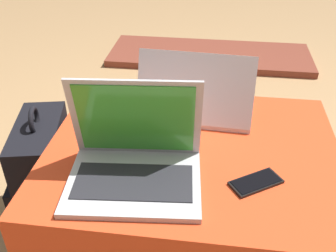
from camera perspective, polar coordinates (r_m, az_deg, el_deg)
ground_plane at (r=1.46m, az=2.99°, el=-17.14°), size 14.00×14.00×0.00m
ottoman at (r=1.30m, az=3.27°, el=-10.94°), size 0.86×0.69×0.44m
laptop_near at (r=1.03m, az=-4.87°, el=-4.96°), size 0.37×0.29×0.27m
laptop_far at (r=1.30m, az=4.07°, el=3.50°), size 0.37×0.25×0.23m
cell_phone at (r=1.06m, az=12.64°, el=-7.98°), size 0.15×0.13×0.01m
backpack at (r=1.50m, az=-17.64°, el=-6.80°), size 0.25×0.35×0.48m
fireplace_hearth at (r=2.84m, az=6.06°, el=10.20°), size 1.40×0.50×0.04m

